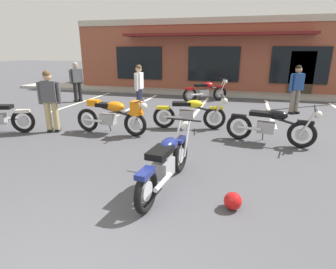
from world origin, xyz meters
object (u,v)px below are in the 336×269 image
motorcycle_blue_standard (206,91)px  motorcycle_green_cafe_racer (190,113)px  person_by_back_row (139,85)px  helmet_on_pavement (233,201)px  person_near_building (296,87)px  person_in_black_shirt (76,80)px  motorcycle_red_sportbike (114,115)px  motorcycle_black_cruiser (271,125)px  person_in_shorts_foreground (50,98)px  motorcycle_foreground_classic (166,162)px

motorcycle_blue_standard → motorcycle_green_cafe_racer: same height
person_by_back_row → helmet_on_pavement: (3.61, -5.68, -0.82)m
motorcycle_blue_standard → motorcycle_green_cafe_racer: bearing=-87.9°
person_near_building → person_in_black_shirt: bearing=-179.6°
motorcycle_red_sportbike → motorcycle_black_cruiser: (3.96, 0.28, -0.07)m
person_near_building → motorcycle_red_sportbike: bearing=-141.8°
motorcycle_blue_standard → person_near_building: (3.33, -1.42, 0.49)m
person_in_shorts_foreground → helmet_on_pavement: (4.98, -2.63, -0.82)m
motorcycle_green_cafe_racer → person_in_shorts_foreground: bearing=-159.4°
motorcycle_green_cafe_racer → person_in_shorts_foreground: size_ratio=1.25×
motorcycle_blue_standard → helmet_on_pavement: motorcycle_blue_standard is taller
person_in_shorts_foreground → person_by_back_row: (1.37, 3.06, 0.00)m
person_near_building → helmet_on_pavement: person_near_building is taller
motorcycle_green_cafe_racer → person_by_back_row: 2.83m
motorcycle_black_cruiser → motorcycle_green_cafe_racer: 2.26m
motorcycle_foreground_classic → person_by_back_row: person_by_back_row is taller
motorcycle_blue_standard → motorcycle_foreground_classic: bearing=-86.6°
person_in_shorts_foreground → person_by_back_row: same height
motorcycle_green_cafe_racer → person_in_shorts_foreground: 3.85m
motorcycle_foreground_classic → person_in_black_shirt: person_in_black_shirt is taller
person_in_black_shirt → person_in_shorts_foreground: same height
person_in_shorts_foreground → motorcycle_red_sportbike: bearing=8.9°
person_in_shorts_foreground → person_near_building: 7.96m
motorcycle_red_sportbike → person_in_black_shirt: 5.32m
motorcycle_blue_standard → person_in_shorts_foreground: size_ratio=1.08×
person_near_building → helmet_on_pavement: size_ratio=6.44×
person_in_shorts_foreground → person_near_building: (6.75, 4.21, 0.00)m
motorcycle_red_sportbike → person_near_building: size_ratio=1.26×
motorcycle_blue_standard → person_in_black_shirt: bearing=-164.3°
motorcycle_green_cafe_racer → person_in_black_shirt: size_ratio=1.25×
motorcycle_red_sportbike → person_near_building: (5.02, 3.94, 0.42)m
person_in_shorts_foreground → helmet_on_pavement: size_ratio=6.44×
motorcycle_foreground_classic → motorcycle_green_cafe_racer: 3.63m
motorcycle_black_cruiser → person_near_building: bearing=73.9°
person_in_shorts_foreground → helmet_on_pavement: bearing=-27.8°
motorcycle_foreground_classic → helmet_on_pavement: 1.20m
person_near_building → motorcycle_blue_standard: bearing=156.8°
motorcycle_green_cafe_racer → person_in_black_shirt: bearing=152.7°
motorcycle_foreground_classic → motorcycle_red_sportbike: 3.34m
motorcycle_foreground_classic → motorcycle_green_cafe_racer: size_ratio=1.01×
motorcycle_red_sportbike → person_in_black_shirt: person_in_black_shirt is taller
motorcycle_black_cruiser → motorcycle_green_cafe_racer: (-2.12, 0.79, 0.00)m
motorcycle_blue_standard → motorcycle_green_cafe_racer: 4.30m
motorcycle_black_cruiser → motorcycle_green_cafe_racer: size_ratio=1.00×
person_by_back_row → person_near_building: same height
motorcycle_red_sportbike → person_near_building: bearing=38.2°
motorcycle_foreground_classic → motorcycle_blue_standard: 7.92m
motorcycle_foreground_classic → person_near_building: 7.10m
motorcycle_red_sportbike → person_in_shorts_foreground: 1.80m
motorcycle_red_sportbike → motorcycle_green_cafe_racer: (1.84, 1.07, -0.07)m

